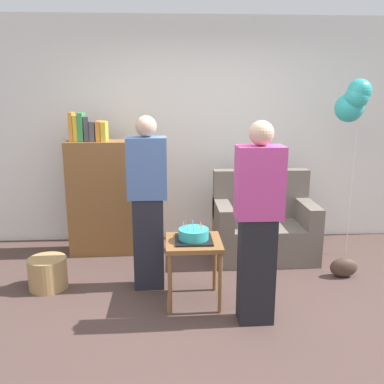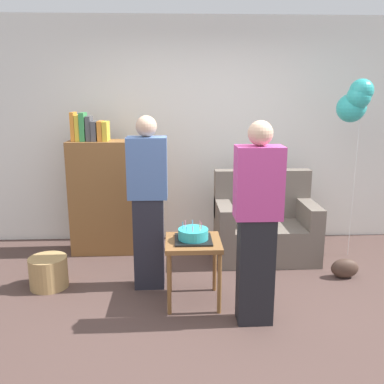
% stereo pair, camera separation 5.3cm
% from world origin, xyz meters
% --- Properties ---
extents(ground_plane, '(8.00, 8.00, 0.00)m').
position_xyz_m(ground_plane, '(0.00, 0.00, 0.00)').
color(ground_plane, '#4C3833').
extents(wall_back, '(6.00, 0.10, 2.70)m').
position_xyz_m(wall_back, '(0.00, 2.05, 1.35)').
color(wall_back, silver).
rests_on(wall_back, ground_plane).
extents(couch, '(1.10, 0.70, 0.96)m').
position_xyz_m(couch, '(0.64, 1.34, 0.34)').
color(couch, '#6B6056').
rests_on(couch, ground_plane).
extents(bookshelf, '(0.80, 0.36, 1.61)m').
position_xyz_m(bookshelf, '(-1.16, 1.57, 0.69)').
color(bookshelf, brown).
rests_on(bookshelf, ground_plane).
extents(side_table, '(0.48, 0.48, 0.58)m').
position_xyz_m(side_table, '(-0.21, 0.29, 0.49)').
color(side_table, brown).
rests_on(side_table, ground_plane).
extents(birthday_cake, '(0.32, 0.32, 0.17)m').
position_xyz_m(birthday_cake, '(-0.21, 0.29, 0.63)').
color(birthday_cake, black).
rests_on(birthday_cake, side_table).
extents(person_blowing_candles, '(0.36, 0.22, 1.63)m').
position_xyz_m(person_blowing_candles, '(-0.61, 0.62, 0.83)').
color(person_blowing_candles, '#23232D').
rests_on(person_blowing_candles, ground_plane).
extents(person_holding_cake, '(0.36, 0.22, 1.63)m').
position_xyz_m(person_holding_cake, '(0.27, -0.05, 0.83)').
color(person_holding_cake, black).
rests_on(person_holding_cake, ground_plane).
extents(wicker_basket, '(0.36, 0.36, 0.30)m').
position_xyz_m(wicker_basket, '(-1.58, 0.64, 0.15)').
color(wicker_basket, '#A88451').
rests_on(wicker_basket, ground_plane).
extents(handbag, '(0.28, 0.14, 0.20)m').
position_xyz_m(handbag, '(1.34, 0.72, 0.10)').
color(handbag, '#473328').
rests_on(handbag, ground_plane).
extents(balloon_bunch, '(0.33, 0.37, 1.97)m').
position_xyz_m(balloon_bunch, '(1.55, 1.31, 1.72)').
color(balloon_bunch, silver).
rests_on(balloon_bunch, ground_plane).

